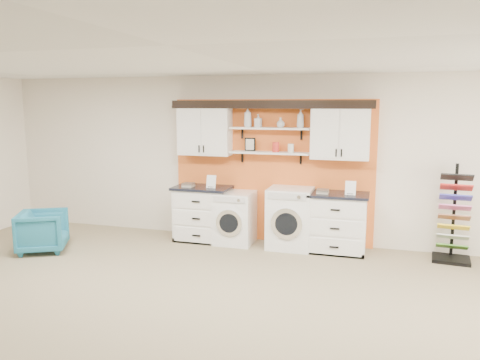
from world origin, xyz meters
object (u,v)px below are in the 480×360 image
(base_cabinet_left, at_px, (203,213))
(washer, at_px, (235,217))
(dryer, at_px, (290,218))
(base_cabinet_right, at_px, (337,222))
(sample_rack, at_px, (453,229))
(armchair, at_px, (43,231))

(base_cabinet_left, bearing_deg, washer, -0.33)
(dryer, bearing_deg, base_cabinet_right, 0.26)
(base_cabinet_right, relative_size, sample_rack, 0.66)
(sample_rack, bearing_deg, dryer, -173.18)
(dryer, height_order, armchair, dryer)
(washer, xyz_separation_m, dryer, (0.94, -0.00, 0.06))
(base_cabinet_right, relative_size, armchair, 1.35)
(base_cabinet_left, bearing_deg, dryer, -0.13)
(base_cabinet_left, distance_m, dryer, 1.52)
(washer, bearing_deg, base_cabinet_right, 0.11)
(base_cabinet_right, bearing_deg, base_cabinet_left, 180.00)
(base_cabinet_left, bearing_deg, armchair, -149.45)
(base_cabinet_left, bearing_deg, sample_rack, 0.46)
(base_cabinet_left, height_order, washer, base_cabinet_left)
(sample_rack, relative_size, armchair, 2.03)
(base_cabinet_left, relative_size, dryer, 0.97)
(base_cabinet_right, bearing_deg, sample_rack, 1.06)
(base_cabinet_right, relative_size, dryer, 0.98)
(dryer, distance_m, sample_rack, 2.44)
(washer, distance_m, dryer, 0.94)
(dryer, bearing_deg, sample_rack, 0.82)
(base_cabinet_right, height_order, armchair, base_cabinet_right)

